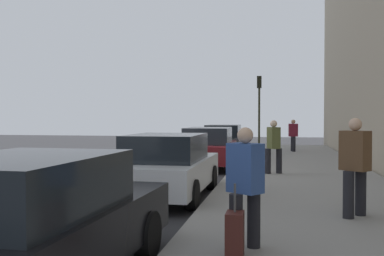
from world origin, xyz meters
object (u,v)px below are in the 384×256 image
pedestrian_brown_coat (355,164)px  traffic_light_pole (259,99)px  parked_car_black (31,224)px  pedestrian_blue_coat (245,185)px  parked_car_maroon (209,147)px  rolling_suitcase (235,235)px  parked_car_white (168,166)px  pedestrian_burgundy_coat (293,134)px  pedestrian_olive_coat (274,145)px  parked_car_charcoal (224,140)px

pedestrian_brown_coat → traffic_light_pole: traffic_light_pole is taller
parked_car_black → pedestrian_blue_coat: (1.53, -2.20, 0.26)m
pedestrian_blue_coat → parked_car_maroon: bearing=10.8°
parked_car_black → rolling_suitcase: (1.18, -2.10, -0.32)m
parked_car_white → traffic_light_pole: 16.70m
pedestrian_burgundy_coat → pedestrian_brown_coat: bearing=-178.2°
pedestrian_brown_coat → pedestrian_olive_coat: (5.92, 1.44, -0.05)m
parked_car_white → pedestrian_burgundy_coat: bearing=-14.4°
parked_car_charcoal → pedestrian_burgundy_coat: size_ratio=2.69×
traffic_light_pole → rolling_suitcase: bearing=-178.8°
parked_car_black → rolling_suitcase: parked_car_black is taller
pedestrian_blue_coat → traffic_light_pole: bearing=1.5°
traffic_light_pole → parked_car_charcoal: bearing=159.2°
parked_car_black → rolling_suitcase: bearing=-60.7°
parked_car_white → rolling_suitcase: parked_car_white is taller
parked_car_white → parked_car_charcoal: 12.23m
parked_car_black → parked_car_white: size_ratio=1.05×
parked_car_white → pedestrian_brown_coat: pedestrian_brown_coat is taller
parked_car_maroon → rolling_suitcase: (-11.28, -1.98, -0.32)m
parked_car_black → pedestrian_blue_coat: size_ratio=2.80×
traffic_light_pole → pedestrian_brown_coat: bearing=-172.8°
parked_car_charcoal → pedestrian_burgundy_coat: (1.02, -3.45, 0.26)m
parked_car_maroon → traffic_light_pole: traffic_light_pole is taller
parked_car_black → pedestrian_blue_coat: bearing=-55.2°
pedestrian_olive_coat → pedestrian_brown_coat: bearing=-166.4°
parked_car_maroon → parked_car_charcoal: 5.66m
parked_car_maroon → traffic_light_pole: 10.27m
parked_car_white → parked_car_maroon: 6.57m
traffic_light_pole → rolling_suitcase: (-21.19, -0.44, -2.53)m
parked_car_white → pedestrian_brown_coat: size_ratio=2.48×
parked_car_charcoal → pedestrian_blue_coat: 16.73m
pedestrian_burgundy_coat → pedestrian_olive_coat: size_ratio=0.98×
parked_car_charcoal → traffic_light_pole: size_ratio=1.05×
parked_car_white → rolling_suitcase: 5.13m
pedestrian_burgundy_coat → rolling_suitcase: (-17.96, 1.40, -0.57)m
parked_car_white → pedestrian_burgundy_coat: 13.69m
parked_car_charcoal → rolling_suitcase: 17.07m
parked_car_white → parked_car_maroon: size_ratio=0.92×
parked_car_maroon → pedestrian_olive_coat: pedestrian_olive_coat is taller
parked_car_charcoal → pedestrian_blue_coat: (-16.59, -2.16, 0.26)m
parked_car_maroon → pedestrian_burgundy_coat: 7.49m
pedestrian_brown_coat → traffic_light_pole: size_ratio=0.42×
parked_car_charcoal → parked_car_white: bearing=-179.7°
parked_car_black → pedestrian_burgundy_coat: 19.46m
parked_car_white → pedestrian_blue_coat: pedestrian_blue_coat is taller
parked_car_white → traffic_light_pole: traffic_light_pole is taller
pedestrian_olive_coat → traffic_light_pole: (12.56, 0.89, 1.93)m
rolling_suitcase → pedestrian_brown_coat: bearing=-34.7°
parked_car_maroon → parked_car_charcoal: bearing=0.8°
pedestrian_burgundy_coat → rolling_suitcase: bearing=175.6°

